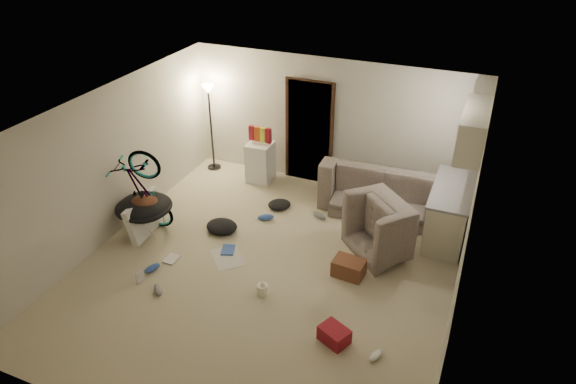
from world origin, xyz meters
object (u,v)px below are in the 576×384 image
at_px(kitchen_counter, 449,213).
at_px(floor_lamp, 210,109).
at_px(bicycle, 147,208).
at_px(drink_case_a, 349,268).
at_px(mini_fridge, 260,162).
at_px(drink_case_b, 334,335).
at_px(juicer, 263,289).
at_px(saucer_chair, 145,211).
at_px(sofa, 385,192).
at_px(tv_box, 146,215).
at_px(armchair, 397,229).

bearing_deg(kitchen_counter, floor_lamp, 172.34).
distance_m(bicycle, drink_case_a, 3.53).
relative_size(mini_fridge, drink_case_b, 2.16).
bearing_deg(mini_fridge, juicer, -64.87).
bearing_deg(drink_case_a, floor_lamp, 152.33).
relative_size(mini_fridge, saucer_chair, 0.85).
bearing_deg(sofa, tv_box, 29.91).
bearing_deg(juicer, drink_case_a, 41.37).
xyz_separation_m(drink_case_a, drink_case_b, (0.21, -1.36, -0.02)).
distance_m(mini_fridge, juicer, 3.43).
relative_size(kitchen_counter, armchair, 1.37).
relative_size(armchair, bicycle, 0.68).
bearing_deg(floor_lamp, tv_box, -87.69).
bearing_deg(armchair, sofa, -23.32).
bearing_deg(kitchen_counter, mini_fridge, 171.54).
bearing_deg(tv_box, drink_case_a, -1.00).
bearing_deg(floor_lamp, drink_case_b, -43.56).
distance_m(floor_lamp, sofa, 3.79).
xyz_separation_m(kitchen_counter, saucer_chair, (-4.73, -1.83, -0.04)).
xyz_separation_m(kitchen_counter, juicer, (-2.23, -2.53, -0.34)).
relative_size(saucer_chair, drink_case_b, 2.53).
height_order(bicycle, tv_box, bicycle).
bearing_deg(juicer, floor_lamp, 129.26).
relative_size(kitchen_counter, saucer_chair, 1.59).
xyz_separation_m(kitchen_counter, drink_case_b, (-1.00, -2.99, -0.33)).
height_order(bicycle, saucer_chair, bicycle).
bearing_deg(drink_case_b, armchair, 108.03).
relative_size(armchair, saucer_chair, 1.16).
height_order(mini_fridge, saucer_chair, mini_fridge).
xyz_separation_m(bicycle, saucer_chair, (0.00, -0.06, -0.03)).
height_order(floor_lamp, sofa, floor_lamp).
height_order(floor_lamp, mini_fridge, floor_lamp).
relative_size(tv_box, drink_case_a, 2.04).
relative_size(sofa, juicer, 9.57).
xyz_separation_m(mini_fridge, juicer, (1.47, -3.08, -0.30)).
bearing_deg(drink_case_b, kitchen_counter, 96.64).
bearing_deg(floor_lamp, armchair, -17.89).
xyz_separation_m(bicycle, drink_case_a, (3.52, 0.13, -0.29)).
bearing_deg(saucer_chair, tv_box, 90.00).
bearing_deg(tv_box, kitchen_counter, 17.01).
xyz_separation_m(armchair, drink_case_b, (-0.29, -2.31, -0.25)).
distance_m(bicycle, saucer_chair, 0.07).
bearing_deg(saucer_chair, drink_case_a, 3.14).
height_order(floor_lamp, tv_box, floor_lamp).
distance_m(saucer_chair, drink_case_b, 3.92).
xyz_separation_m(kitchen_counter, bicycle, (-4.73, -1.77, -0.02)).
height_order(drink_case_b, juicer, juicer).
relative_size(bicycle, drink_case_b, 4.33).
height_order(tv_box, drink_case_b, tv_box).
relative_size(bicycle, juicer, 6.78).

